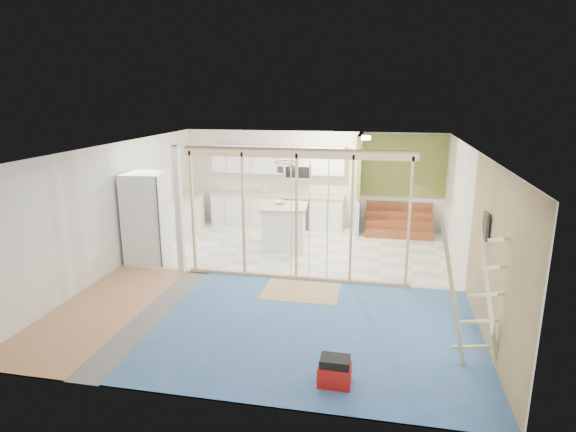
% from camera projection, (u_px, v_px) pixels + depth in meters
% --- Properties ---
extents(room, '(7.01, 8.01, 2.61)m').
position_uv_depth(room, '(281.00, 215.00, 9.25)').
color(room, slate).
rests_on(room, ground).
extents(floor_overlays, '(7.00, 8.00, 0.03)m').
position_uv_depth(floor_overlays, '(286.00, 277.00, 9.61)').
color(floor_overlays, white).
rests_on(floor_overlays, room).
extents(stud_frame, '(4.66, 0.14, 2.60)m').
position_uv_depth(stud_frame, '(269.00, 200.00, 9.22)').
color(stud_frame, '#E6BC8C').
rests_on(stud_frame, room).
extents(base_cabinets, '(4.45, 2.24, 0.93)m').
position_uv_depth(base_cabinets, '(249.00, 212.00, 12.95)').
color(base_cabinets, white).
rests_on(base_cabinets, room).
extents(upper_cabinets, '(3.60, 0.41, 0.85)m').
position_uv_depth(upper_cabinets, '(280.00, 161.00, 12.90)').
color(upper_cabinets, white).
rests_on(upper_cabinets, room).
extents(green_partition, '(2.25, 1.51, 2.60)m').
position_uv_depth(green_partition, '(388.00, 198.00, 12.43)').
color(green_partition, olive).
rests_on(green_partition, room).
extents(pot_rack, '(0.52, 0.52, 0.72)m').
position_uv_depth(pot_rack, '(285.00, 165.00, 10.93)').
color(pot_rack, black).
rests_on(pot_rack, room).
extents(sheathing_panel, '(0.02, 4.00, 2.60)m').
position_uv_depth(sheathing_panel, '(495.00, 262.00, 6.69)').
color(sheathing_panel, tan).
rests_on(sheathing_panel, room).
extents(electrical_panel, '(0.04, 0.30, 0.40)m').
position_uv_depth(electrical_panel, '(486.00, 226.00, 7.19)').
color(electrical_panel, '#37373C').
rests_on(electrical_panel, room).
extents(ceiling_light, '(0.32, 0.32, 0.08)m').
position_uv_depth(ceiling_light, '(364.00, 138.00, 11.53)').
color(ceiling_light, '#FFEABF').
rests_on(ceiling_light, room).
extents(fridge, '(0.94, 0.91, 1.96)m').
position_uv_depth(fridge, '(147.00, 218.00, 10.33)').
color(fridge, white).
rests_on(fridge, room).
extents(island, '(1.16, 1.16, 1.04)m').
position_uv_depth(island, '(284.00, 227.00, 11.34)').
color(island, white).
rests_on(island, room).
extents(bowl, '(0.35, 0.35, 0.07)m').
position_uv_depth(bowl, '(281.00, 203.00, 11.35)').
color(bowl, silver).
rests_on(bowl, island).
extents(soap_bottle_a, '(0.13, 0.13, 0.32)m').
position_uv_depth(soap_bottle_a, '(264.00, 187.00, 13.17)').
color(soap_bottle_a, '#B3B4C7').
rests_on(soap_bottle_a, base_cabinets).
extents(soap_bottle_b, '(0.12, 0.12, 0.20)m').
position_uv_depth(soap_bottle_b, '(336.00, 193.00, 12.63)').
color(soap_bottle_b, white).
rests_on(soap_bottle_b, base_cabinets).
extents(toolbox, '(0.41, 0.31, 0.39)m').
position_uv_depth(toolbox, '(335.00, 372.00, 6.03)').
color(toolbox, '#AA130F').
rests_on(toolbox, room).
extents(ladder, '(1.08, 0.10, 2.01)m').
position_uv_depth(ladder, '(475.00, 295.00, 6.27)').
color(ladder, '#CFC17E').
rests_on(ladder, room).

